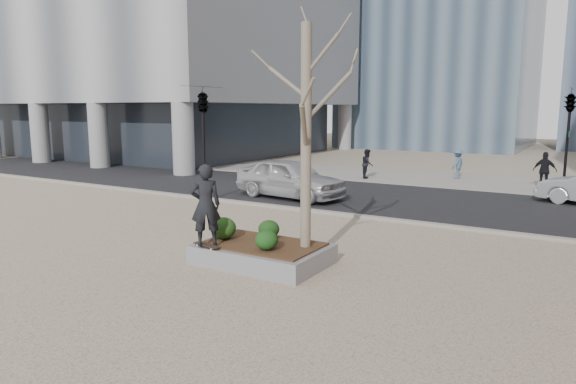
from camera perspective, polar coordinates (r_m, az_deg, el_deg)
The scene contains 17 objects.
ground at distance 12.92m, azimuth -6.56°, elevation -7.18°, with size 120.00×120.00×0.00m, color tan.
street at distance 21.50m, azimuth 9.95°, elevation -0.62°, with size 60.00×8.00×0.02m, color black.
far_sidewalk at distance 28.07m, azimuth 15.15°, elevation 1.49°, with size 60.00×6.00×0.02m, color gray.
planter at distance 12.29m, azimuth -2.85°, elevation -6.90°, with size 3.00×2.00×0.45m, color gray.
planter_mulch at distance 12.22m, azimuth -2.86°, elevation -5.79°, with size 2.70×1.70×0.04m, color #382314.
sycamore_tree at distance 11.54m, azimuth 2.04°, elevation 9.99°, with size 2.80×2.80×6.60m, color gray, non-canonical shape.
shrub_left at distance 12.64m, azimuth -7.20°, elevation -4.00°, with size 0.63×0.63×0.53m, color #173B12.
shrub_middle at distance 12.64m, azimuth -2.14°, elevation -4.14°, with size 0.53×0.53×0.45m, color #133C13.
shrub_right at distance 11.60m, azimuth -2.39°, elevation -5.36°, with size 0.53×0.53×0.45m, color #113410.
skateboard at distance 12.11m, azimuth -9.03°, elevation -5.96°, with size 0.78×0.20×0.07m, color black, non-canonical shape.
skateboarder at distance 11.89m, azimuth -9.15°, elevation -1.41°, with size 0.69×0.45×1.88m, color black.
police_car at distance 20.98m, azimuth 0.21°, elevation 1.55°, with size 1.92×4.78×1.63m, color silver.
pedestrian_a at distance 27.25m, azimuth 8.82°, elevation 3.13°, with size 0.74×0.58×1.53m, color black.
pedestrian_b at distance 28.22m, azimuth 18.31°, elevation 2.99°, with size 1.00×0.58×1.55m, color #455B7D.
pedestrian_c at distance 26.01m, azimuth 26.64°, elevation 2.15°, with size 0.99×0.41×1.70m, color black.
traffic_light_near at distance 20.26m, azimuth -9.33°, elevation 5.18°, with size 0.60×2.48×4.50m, color black, non-canonical shape.
traffic_light_far at distance 24.44m, azimuth 28.60°, elevation 4.86°, with size 0.60×2.48×4.50m, color black, non-canonical shape.
Camera 1 is at (7.62, -9.77, 3.64)m, focal length 32.00 mm.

